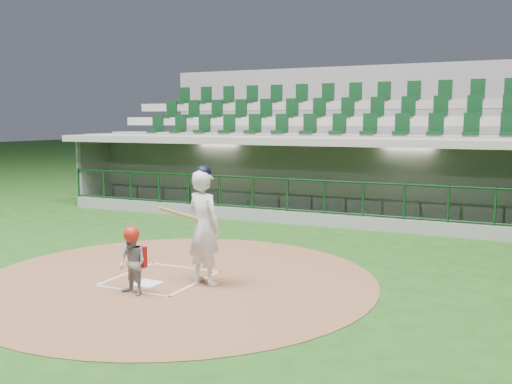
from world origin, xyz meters
TOP-DOWN VIEW (x-y plane):
  - ground at (0.00, 0.00)m, footprint 120.00×120.00m
  - dirt_circle at (0.30, -0.20)m, footprint 7.20×7.20m
  - home_plate at (0.00, -0.70)m, footprint 0.43×0.43m
  - batter_box_chalk at (0.00, -0.30)m, footprint 1.55×1.80m
  - dugout_structure at (0.14, 7.84)m, footprint 16.40×3.70m
  - seating_deck at (0.00, 10.91)m, footprint 17.00×6.72m
  - batter at (0.90, -0.24)m, footprint 0.96×0.98m
  - catcher at (0.14, -1.29)m, footprint 0.60×0.51m

SIDE VIEW (x-z plane):
  - ground at x=0.00m, z-range 0.00..0.00m
  - dirt_circle at x=0.30m, z-range 0.00..0.01m
  - batter_box_chalk at x=0.00m, z-range 0.01..0.02m
  - home_plate at x=0.00m, z-range 0.01..0.03m
  - catcher at x=0.14m, z-range 0.01..1.15m
  - dugout_structure at x=0.14m, z-range -0.54..2.46m
  - batter at x=0.90m, z-range 0.00..2.09m
  - seating_deck at x=0.00m, z-range -1.15..4.00m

